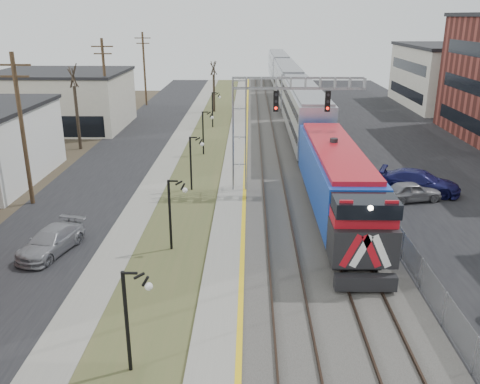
{
  "coord_description": "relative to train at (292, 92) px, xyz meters",
  "views": [
    {
      "loc": [
        0.23,
        -7.06,
        12.1
      ],
      "look_at": [
        -0.3,
        20.21,
        2.6
      ],
      "focal_mm": 38.0,
      "sensor_mm": 36.0,
      "label": 1
    }
  ],
  "objects": [
    {
      "name": "utility_poles",
      "position": [
        -20.0,
        -32.77,
        2.08
      ],
      "size": [
        0.28,
        80.28,
        10.0
      ],
      "color": "#4C3823",
      "rests_on": "ground"
    },
    {
      "name": "fence",
      "position": [
        2.7,
        -22.77,
        -2.12
      ],
      "size": [
        0.04,
        120.0,
        1.6
      ],
      "primitive_type": "cube",
      "color": "gray",
      "rests_on": "ground"
    },
    {
      "name": "track_near",
      "position": [
        -3.5,
        -22.77,
        -2.64
      ],
      "size": [
        1.58,
        120.0,
        0.15
      ],
      "color": "#2D2119",
      "rests_on": "ballast_bed"
    },
    {
      "name": "parking_lot",
      "position": [
        10.5,
        -22.77,
        -2.9
      ],
      "size": [
        16.0,
        120.0,
        0.04
      ],
      "primitive_type": "cube",
      "color": "black",
      "rests_on": "ground"
    },
    {
      "name": "platform",
      "position": [
        -6.5,
        -22.77,
        -2.8
      ],
      "size": [
        2.0,
        120.0,
        0.24
      ],
      "primitive_type": "cube",
      "color": "gray",
      "rests_on": "ground"
    },
    {
      "name": "track_far",
      "position": [
        -0.0,
        -22.77,
        -2.64
      ],
      "size": [
        1.58,
        120.0,
        0.15
      ],
      "color": "#2D2119",
      "rests_on": "ballast_bed"
    },
    {
      "name": "car_lot_d",
      "position": [
        6.94,
        -30.04,
        -2.11
      ],
      "size": [
        6.01,
        4.23,
        1.62
      ],
      "primitive_type": "imported",
      "rotation": [
        0.0,
        0.0,
        1.18
      ],
      "color": "#161750",
      "rests_on": "ground"
    },
    {
      "name": "lampposts",
      "position": [
        -9.5,
        -39.49,
        -0.92
      ],
      "size": [
        0.14,
        62.14,
        4.0
      ],
      "color": "black",
      "rests_on": "ground"
    },
    {
      "name": "car_street_b",
      "position": [
        -15.87,
        -40.3,
        -2.26
      ],
      "size": [
        2.94,
        4.88,
        1.32
      ],
      "primitive_type": "imported",
      "rotation": [
        0.0,
        0.0,
        -0.25
      ],
      "color": "gray",
      "rests_on": "ground"
    },
    {
      "name": "grass_median",
      "position": [
        -9.5,
        -22.77,
        -2.89
      ],
      "size": [
        4.0,
        120.0,
        0.06
      ],
      "primitive_type": "cube",
      "color": "#47502A",
      "rests_on": "ground"
    },
    {
      "name": "bare_trees",
      "position": [
        -18.16,
        -18.86,
        -0.22
      ],
      "size": [
        12.3,
        42.3,
        5.95
      ],
      "color": "#382D23",
      "rests_on": "ground"
    },
    {
      "name": "sidewalk",
      "position": [
        -12.5,
        -22.77,
        -2.88
      ],
      "size": [
        2.0,
        120.0,
        0.08
      ],
      "primitive_type": "cube",
      "color": "gray",
      "rests_on": "ground"
    },
    {
      "name": "train",
      "position": [
        0.0,
        0.0,
        0.0
      ],
      "size": [
        3.0,
        85.85,
        5.33
      ],
      "color": "#133BA2",
      "rests_on": "ground"
    },
    {
      "name": "car_lot_e",
      "position": [
        5.86,
        -31.79,
        -2.24
      ],
      "size": [
        4.27,
        2.43,
        1.37
      ],
      "primitive_type": "imported",
      "rotation": [
        0.0,
        0.0,
        1.78
      ],
      "color": "gray",
      "rests_on": "ground"
    },
    {
      "name": "signal_gantry",
      "position": [
        -4.28,
        -29.78,
        2.67
      ],
      "size": [
        9.0,
        1.07,
        8.15
      ],
      "color": "gray",
      "rests_on": "ground"
    },
    {
      "name": "street_west",
      "position": [
        -17.0,
        -22.77,
        -2.9
      ],
      "size": [
        7.0,
        120.0,
        0.04
      ],
      "primitive_type": "cube",
      "color": "black",
      "rests_on": "ground"
    },
    {
      "name": "platform_edge",
      "position": [
        -5.62,
        -22.77,
        -2.67
      ],
      "size": [
        0.24,
        120.0,
        0.01
      ],
      "primitive_type": "cube",
      "color": "gold",
      "rests_on": "platform"
    },
    {
      "name": "ballast_bed",
      "position": [
        -1.5,
        -22.77,
        -2.82
      ],
      "size": [
        8.0,
        120.0,
        0.2
      ],
      "primitive_type": "cube",
      "color": "#595651",
      "rests_on": "ground"
    }
  ]
}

